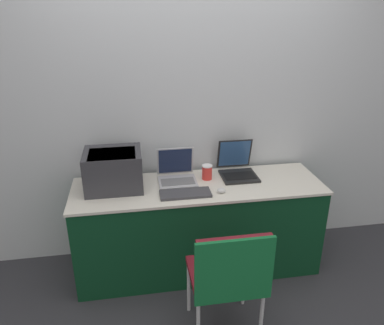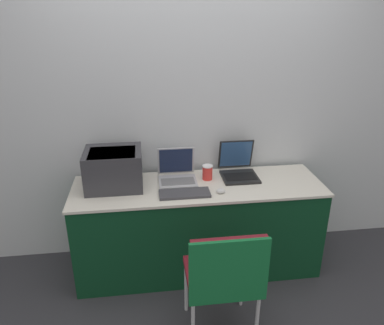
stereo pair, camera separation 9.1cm
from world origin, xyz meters
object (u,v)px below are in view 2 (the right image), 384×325
object	(u,v)px
coffee_cup	(207,172)
mouse	(221,191)
printer	(114,167)
laptop_right	(238,168)
laptop_left	(177,174)
chair	(225,274)
external_keyboard	(185,194)

from	to	relation	value
coffee_cup	mouse	xyz separation A→B (m)	(0.06, -0.25, -0.04)
printer	laptop_right	bearing A→B (deg)	4.48
mouse	laptop_left	bearing A→B (deg)	138.55
laptop_left	chair	distance (m)	0.95
external_keyboard	mouse	xyz separation A→B (m)	(0.27, -0.01, 0.01)
mouse	chair	xyz separation A→B (m)	(-0.10, -0.63, -0.23)
laptop_right	coffee_cup	size ratio (longest dim) A/B	2.77
mouse	printer	bearing A→B (deg)	164.20
printer	external_keyboard	xyz separation A→B (m)	(0.51, -0.21, -0.15)
laptop_right	chair	distance (m)	1.01
coffee_cup	chair	size ratio (longest dim) A/B	0.14
laptop_left	laptop_right	distance (m)	0.50
laptop_right	external_keyboard	xyz separation A→B (m)	(-0.47, -0.29, -0.05)
laptop_right	chair	bearing A→B (deg)	-108.04
mouse	chair	size ratio (longest dim) A/B	0.08
external_keyboard	chair	xyz separation A→B (m)	(0.17, -0.64, -0.22)
laptop_right	external_keyboard	bearing A→B (deg)	-148.67
mouse	laptop_right	bearing A→B (deg)	55.60
printer	coffee_cup	xyz separation A→B (m)	(0.72, 0.03, -0.10)
laptop_right	chair	size ratio (longest dim) A/B	0.38
coffee_cup	printer	bearing A→B (deg)	-177.38
external_keyboard	coffee_cup	world-z (taller)	coffee_cup
laptop_left	laptop_right	xyz separation A→B (m)	(0.50, 0.03, 0.00)
coffee_cup	chair	bearing A→B (deg)	-92.67
printer	external_keyboard	bearing A→B (deg)	-22.33
coffee_cup	chair	world-z (taller)	coffee_cup
laptop_right	chair	world-z (taller)	laptop_right
mouse	coffee_cup	bearing A→B (deg)	102.73
laptop_right	coffee_cup	distance (m)	0.26
laptop_left	chair	world-z (taller)	laptop_left
laptop_right	mouse	xyz separation A→B (m)	(-0.20, -0.30, -0.04)
chair	laptop_right	bearing A→B (deg)	71.96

